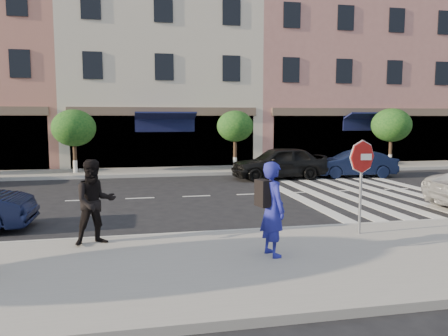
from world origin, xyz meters
TOP-DOWN VIEW (x-y plane):
  - ground at (0.00, 0.00)m, footprint 120.00×120.00m
  - sidewalk_near at (0.00, -3.75)m, footprint 60.00×4.50m
  - sidewalk_far at (0.00, 11.00)m, footprint 60.00×3.00m
  - building_centre at (-0.50, 17.00)m, footprint 11.00×9.00m
  - building_east_mid at (11.50, 17.00)m, footprint 13.00×9.00m
  - street_tree_wb at (-5.00, 10.80)m, footprint 2.10×2.10m
  - street_tree_c at (3.00, 10.80)m, footprint 1.90×1.90m
  - street_tree_ea at (12.00, 10.80)m, footprint 2.20×2.20m
  - stop_sign at (2.90, -2.37)m, footprint 0.76×0.12m
  - photographer at (0.43, -3.48)m, footprint 0.58×0.75m
  - walker at (-2.99, -2.00)m, footprint 1.04×0.92m
  - car_far_mid at (4.38, 7.75)m, footprint 4.51×2.02m
  - car_far_right at (8.08, 7.60)m, footprint 3.98×1.80m

SIDE VIEW (x-z plane):
  - ground at x=0.00m, z-range 0.00..0.00m
  - sidewalk_near at x=0.00m, z-range 0.00..0.15m
  - sidewalk_far at x=0.00m, z-range 0.00..0.15m
  - car_far_right at x=8.08m, z-range 0.00..1.27m
  - car_far_mid at x=4.38m, z-range 0.00..1.51m
  - walker at x=-2.99m, z-range 0.15..1.95m
  - photographer at x=0.43m, z-range 0.15..1.98m
  - stop_sign at x=2.90m, z-range 0.66..2.83m
  - street_tree_wb at x=-5.00m, z-range 0.78..3.84m
  - street_tree_c at x=3.00m, z-range 0.84..3.87m
  - street_tree_ea at x=12.00m, z-range 0.80..3.99m
  - building_centre at x=-0.50m, z-range 0.00..11.00m
  - building_east_mid at x=11.50m, z-range 0.00..13.00m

